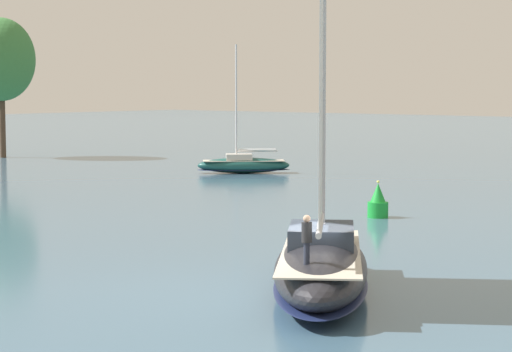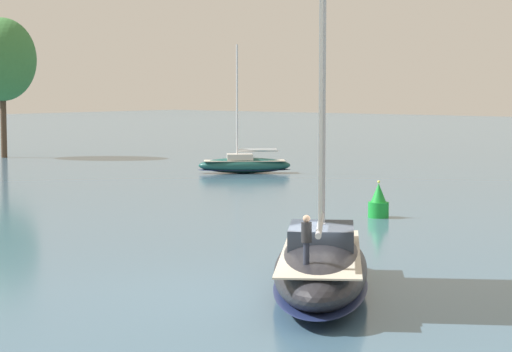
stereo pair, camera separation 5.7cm
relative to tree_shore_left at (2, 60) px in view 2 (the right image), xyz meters
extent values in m
plane|color=#42667F|center=(-35.30, -65.93, -10.19)|extent=(400.00, 400.00, 0.00)
cylinder|color=#4C3828|center=(0.00, 0.00, -6.26)|extent=(0.63, 0.63, 7.86)
ellipsoid|color=#3D7A3D|center=(0.00, 0.00, 0.04)|extent=(7.08, 7.08, 8.65)
ellipsoid|color=#232328|center=(-35.30, -65.93, -9.19)|extent=(11.58, 9.34, 2.00)
ellipsoid|color=#19234C|center=(-35.30, -65.93, -9.74)|extent=(11.70, 9.43, 0.24)
cube|color=beige|center=(-35.30, -65.93, -8.61)|extent=(10.12, 8.11, 0.06)
cube|color=#333D4C|center=(-34.81, -65.60, -8.17)|extent=(4.02, 3.76, 0.82)
cylinder|color=silver|center=(-34.52, -65.40, -1.23)|extent=(0.24, 0.24, 14.71)
cylinder|color=silver|center=(-36.71, -66.89, -7.41)|extent=(4.49, 3.14, 0.20)
cube|color=white|center=(-36.54, -66.77, -1.38)|extent=(4.04, 2.76, 12.06)
cube|color=white|center=(-33.37, -64.61, -4.54)|extent=(2.15, 1.48, 8.09)
cylinder|color=#232838|center=(-38.44, -67.59, -8.16)|extent=(0.28, 0.28, 0.85)
cylinder|color=#262628|center=(-38.44, -67.59, -7.41)|extent=(0.47, 0.47, 0.65)
sphere|color=tan|center=(-38.44, -67.59, -6.96)|extent=(0.24, 0.24, 0.24)
ellipsoid|color=#194C47|center=(1.52, -31.58, -9.52)|extent=(7.01, 7.33, 1.35)
ellipsoid|color=#19234C|center=(1.52, -31.58, -9.89)|extent=(7.08, 7.40, 0.16)
cube|color=beige|center=(1.52, -31.58, -9.12)|extent=(6.11, 6.39, 0.06)
cube|color=beige|center=(1.25, -31.29, -8.81)|extent=(2.65, 2.68, 0.55)
cylinder|color=silver|center=(1.09, -31.12, -4.14)|extent=(0.16, 0.16, 9.91)
cylinder|color=silver|center=(2.30, -32.43, -8.30)|extent=(2.52, 2.71, 0.13)
cylinder|color=white|center=(2.30, -32.43, -8.20)|extent=(2.34, 2.50, 0.22)
cylinder|color=green|center=(-15.94, -56.13, -9.75)|extent=(1.18, 1.18, 0.88)
cone|color=green|center=(-15.94, -56.13, -8.77)|extent=(0.88, 0.88, 1.08)
sphere|color=#F2F266|center=(-15.94, -56.13, -8.15)|extent=(0.16, 0.16, 0.16)
camera|label=1|loc=(-64.05, -86.33, -2.73)|focal=70.00mm
camera|label=2|loc=(-64.01, -86.38, -2.73)|focal=70.00mm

